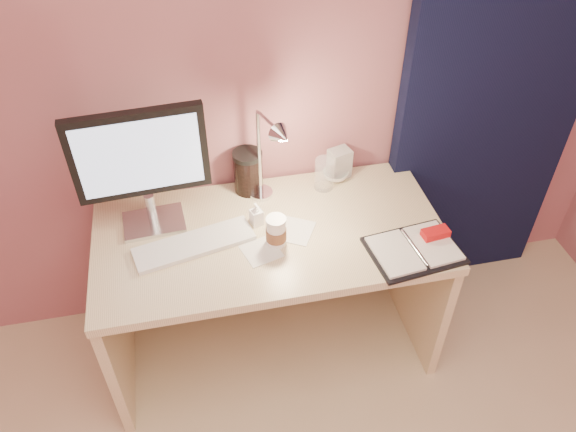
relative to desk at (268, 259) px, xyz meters
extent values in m
plane|color=#A05D6C|center=(0.00, 0.30, 0.75)|extent=(3.50, 0.00, 3.50)
cube|color=black|center=(1.05, 0.24, 0.60)|extent=(0.85, 0.08, 2.20)
cube|color=beige|center=(0.00, -0.07, 0.21)|extent=(1.40, 0.70, 0.04)
cube|color=beige|center=(-0.68, -0.07, -0.16)|extent=(0.04, 0.66, 0.69)
cube|color=beige|center=(0.68, -0.07, -0.16)|extent=(0.04, 0.66, 0.69)
cube|color=beige|center=(0.00, 0.26, -0.10)|extent=(1.32, 0.03, 0.55)
cube|color=silver|center=(-0.45, 0.07, 0.23)|extent=(0.25, 0.19, 0.02)
cylinder|color=silver|center=(-0.45, 0.07, 0.31)|extent=(0.04, 0.04, 0.13)
cube|color=black|center=(-0.45, 0.07, 0.58)|extent=(0.50, 0.07, 0.35)
cube|color=#ADC6EB|center=(-0.45, 0.04, 0.58)|extent=(0.44, 0.03, 0.30)
cube|color=white|center=(-0.30, -0.09, 0.24)|extent=(0.49, 0.24, 0.02)
cube|color=black|center=(0.52, -0.30, 0.23)|extent=(0.37, 0.29, 0.01)
cube|color=silver|center=(0.44, -0.31, 0.24)|extent=(0.17, 0.24, 0.01)
cube|color=silver|center=(0.61, -0.29, 0.24)|extent=(0.17, 0.24, 0.01)
cube|color=red|center=(0.63, -0.25, 0.26)|extent=(0.11, 0.07, 0.03)
cube|color=silver|center=(-0.05, -0.17, 0.23)|extent=(0.17, 0.17, 0.00)
cube|color=silver|center=(0.10, -0.08, 0.23)|extent=(0.20, 0.20, 0.00)
cylinder|color=white|center=(0.01, -0.14, 0.29)|extent=(0.07, 0.07, 0.12)
cylinder|color=brown|center=(0.01, -0.14, 0.28)|extent=(0.08, 0.08, 0.05)
cylinder|color=white|center=(0.01, -0.14, 0.35)|extent=(0.08, 0.08, 0.01)
cylinder|color=white|center=(0.28, 0.16, 0.30)|extent=(0.08, 0.08, 0.14)
imported|color=white|center=(0.35, 0.22, 0.24)|extent=(0.13, 0.13, 0.04)
imported|color=white|center=(-0.04, -0.01, 0.28)|extent=(0.06, 0.06, 0.10)
cylinder|color=black|center=(-0.04, 0.21, 0.31)|extent=(0.12, 0.12, 0.17)
cube|color=beige|center=(0.37, 0.23, 0.29)|extent=(0.11, 0.10, 0.14)
cylinder|color=silver|center=(0.01, 0.17, 0.23)|extent=(0.10, 0.10, 0.02)
cylinder|color=silver|center=(0.01, 0.17, 0.44)|extent=(0.02, 0.02, 0.39)
cone|color=silver|center=(-0.06, 0.00, 0.63)|extent=(0.10, 0.09, 0.08)
camera|label=1|loc=(-0.27, -1.69, 1.77)|focal=35.00mm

